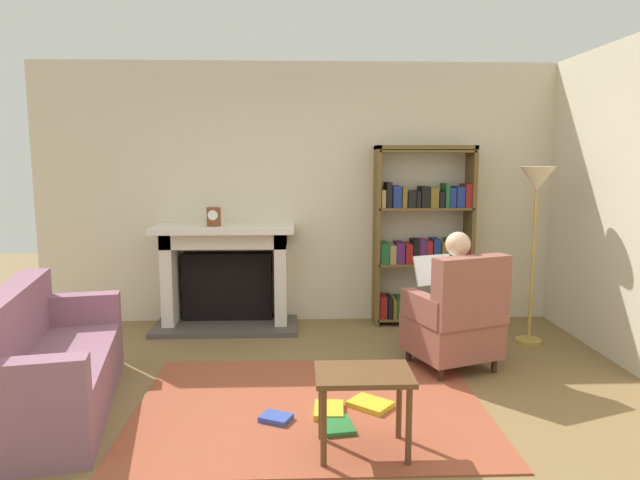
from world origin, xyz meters
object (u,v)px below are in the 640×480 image
object	(u,v)px
sofa_floral	(45,367)
side_table	(363,385)
floor_lamp	(536,194)
armchair_reading	(457,319)
seated_reader	(449,293)
mantel_clock	(214,217)
fireplace	(226,272)
bookshelf	(424,241)

from	to	relation	value
sofa_floral	side_table	xyz separation A→B (m)	(2.09, -0.62, 0.10)
sofa_floral	side_table	world-z (taller)	sofa_floral
sofa_floral	floor_lamp	xyz separation A→B (m)	(3.89, 1.35, 1.07)
armchair_reading	side_table	size ratio (longest dim) A/B	1.73
armchair_reading	seated_reader	world-z (taller)	seated_reader
armchair_reading	side_table	xyz separation A→B (m)	(-0.91, -1.30, -0.01)
armchair_reading	floor_lamp	xyz separation A→B (m)	(0.89, 0.67, 0.97)
seated_reader	mantel_clock	bearing A→B (deg)	-48.42
sofa_floral	fireplace	bearing A→B (deg)	-37.06
sofa_floral	seated_reader	bearing A→B (deg)	-86.16
side_table	floor_lamp	size ratio (longest dim) A/B	0.34
mantel_clock	bookshelf	distance (m)	2.16
armchair_reading	floor_lamp	world-z (taller)	floor_lamp
bookshelf	sofa_floral	size ratio (longest dim) A/B	1.02
seated_reader	armchair_reading	bearing A→B (deg)	90.00
seated_reader	bookshelf	bearing A→B (deg)	-113.07
mantel_clock	side_table	xyz separation A→B (m)	(1.21, -2.52, -0.73)
fireplace	bookshelf	distance (m)	2.07
sofa_floral	floor_lamp	world-z (taller)	floor_lamp
seated_reader	floor_lamp	xyz separation A→B (m)	(0.93, 0.56, 0.77)
mantel_clock	fireplace	bearing A→B (deg)	45.87
mantel_clock	side_table	bearing A→B (deg)	-64.30
armchair_reading	sofa_floral	xyz separation A→B (m)	(-3.00, -0.68, -0.10)
bookshelf	armchair_reading	distance (m)	1.43
fireplace	bookshelf	bearing A→B (deg)	0.97
fireplace	side_table	size ratio (longest dim) A/B	2.57
armchair_reading	sofa_floral	bearing A→B (deg)	-7.47
sofa_floral	mantel_clock	bearing A→B (deg)	-35.86
armchair_reading	seated_reader	distance (m)	0.23
fireplace	bookshelf	size ratio (longest dim) A/B	0.78
fireplace	mantel_clock	distance (m)	0.60
mantel_clock	bookshelf	size ratio (longest dim) A/B	0.10
fireplace	sofa_floral	world-z (taller)	fireplace
armchair_reading	seated_reader	bearing A→B (deg)	-90.00
fireplace	side_table	distance (m)	2.85
bookshelf	fireplace	bearing A→B (deg)	-179.03
mantel_clock	side_table	distance (m)	2.89
bookshelf	sofa_floral	bearing A→B (deg)	-145.94
seated_reader	side_table	world-z (taller)	seated_reader
mantel_clock	seated_reader	xyz separation A→B (m)	(2.08, -1.11, -0.53)
mantel_clock	seated_reader	distance (m)	2.42
bookshelf	side_table	xyz separation A→B (m)	(-0.93, -2.66, -0.46)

